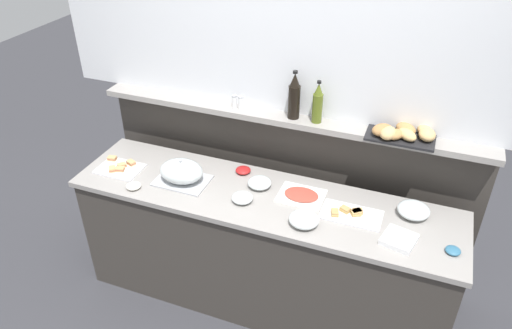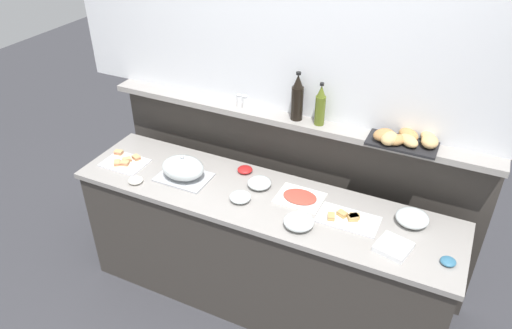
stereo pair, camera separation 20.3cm
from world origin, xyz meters
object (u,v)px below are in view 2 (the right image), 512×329
at_px(sandwich_platter_front, 348,219).
at_px(cold_cuts_platter, 300,198).
at_px(napkin_stack, 393,247).
at_px(glass_bowl_medium, 412,218).
at_px(condiment_bowl_cream, 136,180).
at_px(pepper_shaker, 245,102).
at_px(sandwich_platter_side, 125,162).
at_px(glass_bowl_small, 259,183).
at_px(wine_bottle_dark, 297,98).
at_px(glass_bowl_extra, 299,222).
at_px(salt_shaker, 239,101).
at_px(condiment_bowl_teal, 245,170).
at_px(condiment_bowl_red, 448,261).
at_px(bread_basket, 405,139).
at_px(olive_oil_bottle, 320,106).
at_px(serving_cloche, 183,169).
at_px(glass_bowl_large, 240,197).

relative_size(sandwich_platter_front, cold_cuts_platter, 1.25).
bearing_deg(napkin_stack, glass_bowl_medium, 79.93).
bearing_deg(cold_cuts_platter, condiment_bowl_cream, -163.94).
distance_m(glass_bowl_medium, pepper_shaker, 1.28).
relative_size(sandwich_platter_side, glass_bowl_small, 1.94).
bearing_deg(wine_bottle_dark, cold_cuts_platter, -62.36).
bearing_deg(glass_bowl_extra, condiment_bowl_cream, -177.58).
height_order(cold_cuts_platter, glass_bowl_medium, glass_bowl_medium).
xyz_separation_m(napkin_stack, pepper_shaker, (-1.15, 0.52, 0.39)).
xyz_separation_m(condiment_bowl_cream, pepper_shaker, (0.49, 0.61, 0.39)).
distance_m(glass_bowl_small, wine_bottle_dark, 0.58).
distance_m(glass_bowl_small, condiment_bowl_cream, 0.80).
xyz_separation_m(glass_bowl_small, salt_shaker, (-0.30, 0.31, 0.38)).
height_order(condiment_bowl_teal, wine_bottle_dark, wine_bottle_dark).
relative_size(glass_bowl_small, glass_bowl_extra, 0.87).
bearing_deg(sandwich_platter_front, glass_bowl_medium, 21.35).
xyz_separation_m(glass_bowl_extra, condiment_bowl_red, (0.81, 0.06, -0.02)).
bearing_deg(wine_bottle_dark, bread_basket, -2.13).
bearing_deg(cold_cuts_platter, condiment_bowl_red, -11.91).
bearing_deg(olive_oil_bottle, napkin_stack, -39.61).
height_order(glass_bowl_small, condiment_bowl_cream, glass_bowl_small).
bearing_deg(salt_shaker, pepper_shaker, 0.00).
relative_size(napkin_stack, olive_oil_bottle, 0.62).
height_order(condiment_bowl_cream, bread_basket, bread_basket).
bearing_deg(bread_basket, wine_bottle_dark, 177.87).
relative_size(serving_cloche, glass_bowl_medium, 1.81).
xyz_separation_m(cold_cuts_platter, glass_bowl_extra, (0.09, -0.25, 0.02)).
distance_m(glass_bowl_large, glass_bowl_small, 0.19).
distance_m(sandwich_platter_side, cold_cuts_platter, 1.23).
distance_m(condiment_bowl_red, wine_bottle_dark, 1.28).
bearing_deg(napkin_stack, glass_bowl_small, 166.68).
bearing_deg(glass_bowl_extra, glass_bowl_medium, 28.16).
distance_m(sandwich_platter_side, condiment_bowl_red, 2.12).
bearing_deg(cold_cuts_platter, pepper_shaker, 149.03).
height_order(wine_bottle_dark, pepper_shaker, wine_bottle_dark).
bearing_deg(bread_basket, pepper_shaker, 178.70).
distance_m(olive_oil_bottle, bread_basket, 0.53).
relative_size(glass_bowl_medium, salt_shaker, 2.16).
bearing_deg(condiment_bowl_teal, wine_bottle_dark, 36.63).
relative_size(cold_cuts_platter, olive_oil_bottle, 1.02).
height_order(cold_cuts_platter, condiment_bowl_red, condiment_bowl_red).
relative_size(sandwich_platter_side, napkin_stack, 1.73).
bearing_deg(bread_basket, serving_cloche, -162.10).
height_order(napkin_stack, bread_basket, bread_basket).
height_order(glass_bowl_large, salt_shaker, salt_shaker).
bearing_deg(salt_shaker, condiment_bowl_red, -19.06).
bearing_deg(serving_cloche, salt_shaker, 66.51).
bearing_deg(glass_bowl_medium, sandwich_platter_side, -173.99).
bearing_deg(serving_cloche, sandwich_platter_front, 2.43).
bearing_deg(glass_bowl_medium, napkin_stack, -100.07).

